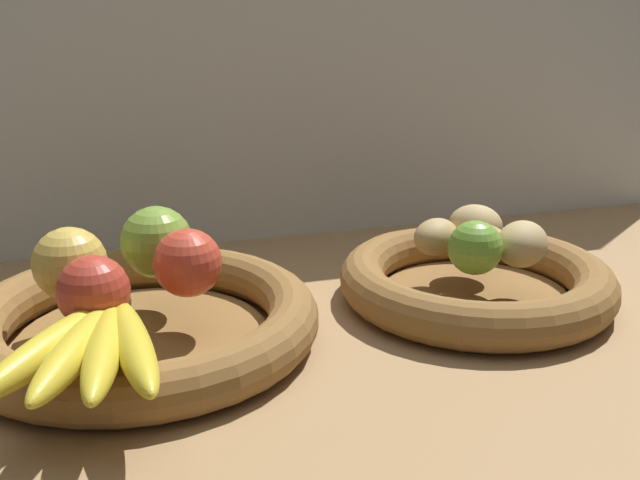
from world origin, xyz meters
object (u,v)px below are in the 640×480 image
at_px(apple_green_back, 157,242).
at_px(banana_bunch_front, 94,344).
at_px(apple_golden_left, 70,263).
at_px(apple_red_front, 93,291).
at_px(potato_back, 475,225).
at_px(fruit_bowl_right, 476,281).
at_px(apple_red_right, 188,263).
at_px(potato_small, 522,244).
at_px(potato_large, 478,241).
at_px(lime_near, 475,248).
at_px(fruit_bowl_left, 142,321).
at_px(potato_oblong, 436,237).

xyz_separation_m(apple_green_back, banana_bunch_front, (-0.07, -0.18, -0.02)).
distance_m(apple_golden_left, apple_green_back, 0.09).
xyz_separation_m(apple_red_front, potato_back, (0.43, 0.10, -0.01)).
distance_m(fruit_bowl_right, apple_green_back, 0.36).
bearing_deg(apple_red_right, potato_small, -3.46).
distance_m(apple_golden_left, potato_large, 0.43).
relative_size(potato_back, lime_near, 1.09).
relative_size(fruit_bowl_left, potato_oblong, 5.66).
distance_m(fruit_bowl_right, apple_golden_left, 0.44).
height_order(apple_red_right, lime_near, apple_red_right).
relative_size(potato_oblong, lime_near, 1.08).
xyz_separation_m(potato_oblong, potato_large, (0.04, -0.03, -0.00)).
distance_m(apple_red_front, banana_bunch_front, 0.07).
distance_m(apple_red_right, apple_red_front, 0.10).
height_order(banana_bunch_front, lime_near, lime_near).
xyz_separation_m(apple_red_front, potato_small, (0.45, 0.02, -0.01)).
relative_size(apple_red_right, potato_oblong, 1.08).
bearing_deg(apple_red_right, potato_oblong, 8.27).
xyz_separation_m(apple_green_back, potato_back, (0.37, -0.00, -0.01)).
xyz_separation_m(fruit_bowl_right, potato_large, (0.00, -0.00, 0.05)).
bearing_deg(potato_small, apple_red_right, 176.54).
height_order(apple_red_front, potato_large, apple_red_front).
height_order(apple_green_back, potato_back, apple_green_back).
distance_m(apple_red_right, lime_near, 0.30).
bearing_deg(apple_red_front, apple_golden_left, 105.39).
bearing_deg(potato_back, apple_green_back, 179.28).
relative_size(fruit_bowl_right, potato_back, 4.94).
height_order(fruit_bowl_right, lime_near, lime_near).
relative_size(apple_golden_left, potato_large, 1.09).
height_order(apple_red_front, potato_small, apple_red_front).
bearing_deg(fruit_bowl_right, fruit_bowl_left, 180.00).
distance_m(apple_golden_left, lime_near, 0.41).
xyz_separation_m(fruit_bowl_left, potato_large, (0.37, -0.00, 0.05)).
bearing_deg(apple_golden_left, apple_red_right, -14.14).
relative_size(apple_red_right, lime_near, 1.17).
distance_m(potato_large, lime_near, 0.05).
distance_m(fruit_bowl_left, apple_green_back, 0.09).
relative_size(apple_green_back, banana_bunch_front, 0.38).
xyz_separation_m(fruit_bowl_right, potato_back, (0.02, 0.05, 0.05)).
xyz_separation_m(potato_oblong, lime_near, (0.01, -0.07, 0.01)).
bearing_deg(potato_back, banana_bunch_front, -158.14).
height_order(apple_golden_left, lime_near, apple_golden_left).
distance_m(fruit_bowl_right, apple_red_front, 0.42).
relative_size(apple_green_back, potato_small, 1.07).
distance_m(fruit_bowl_left, potato_large, 0.37).
xyz_separation_m(fruit_bowl_right, banana_bunch_front, (-0.42, -0.13, 0.04)).
bearing_deg(apple_golden_left, potato_oblong, 2.05).
distance_m(apple_red_right, potato_back, 0.35).
height_order(fruit_bowl_right, apple_golden_left, apple_golden_left).
bearing_deg(potato_back, potato_small, -81.03).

